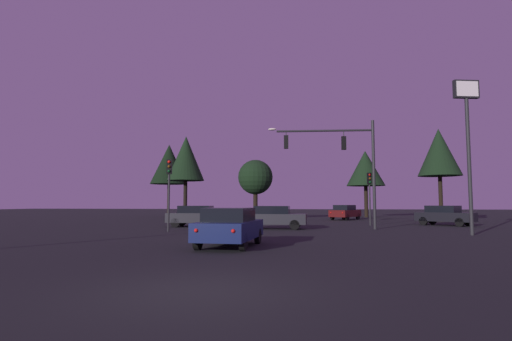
# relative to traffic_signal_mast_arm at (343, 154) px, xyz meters

# --- Properties ---
(ground_plane) EXTENTS (168.00, 168.00, 0.00)m
(ground_plane) POSITION_rel_traffic_signal_mast_arm_xyz_m (-4.37, 5.02, -4.95)
(ground_plane) COLOR black
(ground_plane) RESTS_ON ground
(traffic_signal_mast_arm) EXTENTS (7.08, 0.65, 7.23)m
(traffic_signal_mast_arm) POSITION_rel_traffic_signal_mast_arm_xyz_m (0.00, 0.00, 0.00)
(traffic_signal_mast_arm) COLOR #232326
(traffic_signal_mast_arm) RESTS_ON ground
(traffic_light_corner_left) EXTENTS (0.34, 0.37, 4.38)m
(traffic_light_corner_left) POSITION_rel_traffic_signal_mast_arm_xyz_m (-10.68, -3.77, -1.85)
(traffic_light_corner_left) COLOR #232326
(traffic_light_corner_left) RESTS_ON ground
(traffic_light_corner_right) EXTENTS (0.34, 0.38, 4.05)m
(traffic_light_corner_right) POSITION_rel_traffic_signal_mast_arm_xyz_m (2.34, 4.69, -2.07)
(traffic_light_corner_right) COLOR #232326
(traffic_light_corner_right) RESTS_ON ground
(car_nearside_lane) EXTENTS (2.14, 4.35, 1.52)m
(car_nearside_lane) POSITION_rel_traffic_signal_mast_arm_xyz_m (-5.31, -11.54, -4.15)
(car_nearside_lane) COLOR #0F1947
(car_nearside_lane) RESTS_ON ground
(car_crossing_left) EXTENTS (4.42, 2.06, 1.52)m
(car_crossing_left) POSITION_rel_traffic_signal_mast_arm_xyz_m (-10.33, 1.24, -4.15)
(car_crossing_left) COLOR #232328
(car_crossing_left) RESTS_ON ground
(car_crossing_right) EXTENTS (4.32, 1.86, 1.52)m
(car_crossing_right) POSITION_rel_traffic_signal_mast_arm_xyz_m (-4.60, -0.38, -4.16)
(car_crossing_right) COLOR #232328
(car_crossing_right) RESTS_ON ground
(car_far_lane) EXTENTS (4.26, 3.97, 1.52)m
(car_far_lane) POSITION_rel_traffic_signal_mast_arm_xyz_m (8.00, 5.48, -4.16)
(car_far_lane) COLOR black
(car_far_lane) RESTS_ON ground
(car_parked_lot) EXTENTS (3.52, 4.30, 1.52)m
(car_parked_lot) POSITION_rel_traffic_signal_mast_arm_xyz_m (1.30, 15.15, -4.16)
(car_parked_lot) COLOR #4C0F0F
(car_parked_lot) RESTS_ON ground
(store_sign_illuminated) EXTENTS (1.42, 0.55, 8.43)m
(store_sign_illuminated) POSITION_rel_traffic_signal_mast_arm_xyz_m (6.35, -4.25, 1.10)
(store_sign_illuminated) COLOR #232326
(store_sign_illuminated) RESTS_ON ground
(tree_behind_sign) EXTENTS (3.86, 3.86, 8.65)m
(tree_behind_sign) POSITION_rel_traffic_signal_mast_arm_xyz_m (9.70, 11.90, 1.45)
(tree_behind_sign) COLOR black
(tree_behind_sign) RESTS_ON ground
(tree_left_far) EXTENTS (3.51, 3.51, 8.07)m
(tree_left_far) POSITION_rel_traffic_signal_mast_arm_xyz_m (-13.89, 9.46, 0.96)
(tree_left_far) COLOR black
(tree_left_far) RESTS_ON ground
(tree_center_horizon) EXTENTS (4.62, 4.62, 8.12)m
(tree_center_horizon) POSITION_rel_traffic_signal_mast_arm_xyz_m (4.47, 23.19, 0.99)
(tree_center_horizon) COLOR black
(tree_center_horizon) RESTS_ON ground
(tree_right_cluster) EXTENTS (4.45, 4.45, 8.88)m
(tree_right_cluster) POSITION_rel_traffic_signal_mast_arm_xyz_m (-19.33, 19.76, 1.49)
(tree_right_cluster) COLOR black
(tree_right_cluster) RESTS_ON ground
(tree_lot_edge) EXTENTS (3.67, 3.67, 6.29)m
(tree_lot_edge) POSITION_rel_traffic_signal_mast_arm_xyz_m (-7.96, 14.78, -0.53)
(tree_lot_edge) COLOR black
(tree_lot_edge) RESTS_ON ground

